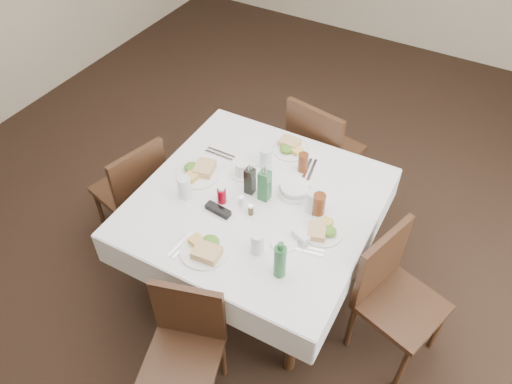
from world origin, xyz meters
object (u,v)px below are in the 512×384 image
Objects in this scene: chair_west at (135,187)px; green_bottle at (280,261)px; chair_south at (186,342)px; bread_basket at (295,190)px; water_e at (313,201)px; coffee_mug at (242,170)px; oil_cruet_green at (265,184)px; ketchup_bottle at (222,195)px; oil_cruet_dark at (250,180)px; dining_table at (257,209)px; chair_north at (320,149)px; water_w at (185,187)px; water_s at (257,243)px; water_n at (266,158)px; chair_east at (392,289)px.

green_bottle reaches higher than chair_west.
bread_basket is at bearing 83.25° from chair_south.
coffee_mug is at bearing 173.57° from water_e.
ketchup_bottle is (-0.20, -0.15, -0.06)m from oil_cruet_green.
oil_cruet_dark is (-0.12, 0.88, 0.39)m from chair_south.
coffee_mug reaches higher than dining_table.
dining_table is 9.59× the size of water_e.
chair_north is 1.17m from water_w.
water_w is at bearing -10.14° from chair_west.
water_s is 0.91× the size of water_e.
water_n is 0.68m from water_s.
chair_west is at bearing -162.34° from coffee_mug.
water_n and water_w have the same top height.
chair_north is 1.09× the size of chair_west.
chair_south is at bearing -105.70° from water_s.
water_n reaches higher than dining_table.
water_s is 0.59× the size of oil_cruet_dark.
water_e is at bearing 95.35° from green_bottle.
green_bottle is (0.33, -0.44, -0.00)m from oil_cruet_green.
water_e is (0.28, -0.78, 0.30)m from chair_north.
chair_east is 1.02m from oil_cruet_dark.
oil_cruet_dark reaches higher than dining_table.
ketchup_bottle is (-0.22, 0.73, 0.35)m from chair_south.
chair_east is at bearing 5.02° from ketchup_bottle.
ketchup_bottle is at bearing -143.40° from oil_cruet_green.
chair_west is 6.00× the size of water_e.
water_w is (-0.38, -0.18, 0.15)m from dining_table.
coffee_mug is at bearing -177.25° from bread_basket.
oil_cruet_dark is 0.62m from green_bottle.
water_s is 0.46m from oil_cruet_dark.
oil_cruet_dark reaches higher than water_n.
chair_north is 6.71× the size of water_n.
water_s is at bearing -14.63° from water_w.
oil_cruet_green is 1.08× the size of green_bottle.
chair_west is at bearing 166.07° from green_bottle.
green_bottle is (0.75, -0.22, 0.04)m from water_w.
green_bottle is at bearing -16.53° from water_w.
chair_east reaches higher than bread_basket.
bread_basket is at bearing 109.18° from green_bottle.
dining_table is at bearing 5.50° from chair_west.
bread_basket is at bearing -25.01° from water_n.
dining_table is 0.87m from chair_south.
chair_east is 1.08m from water_n.
water_s is at bearing -66.42° from oil_cruet_green.
green_bottle is (0.17, -0.07, 0.04)m from water_s.
chair_south is 0.84m from ketchup_bottle.
water_s is 0.49m from bread_basket.
coffee_mug is at bearing 171.29° from chair_east.
water_e is at bearing 169.30° from chair_east.
water_e is 0.55× the size of oil_cruet_green.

